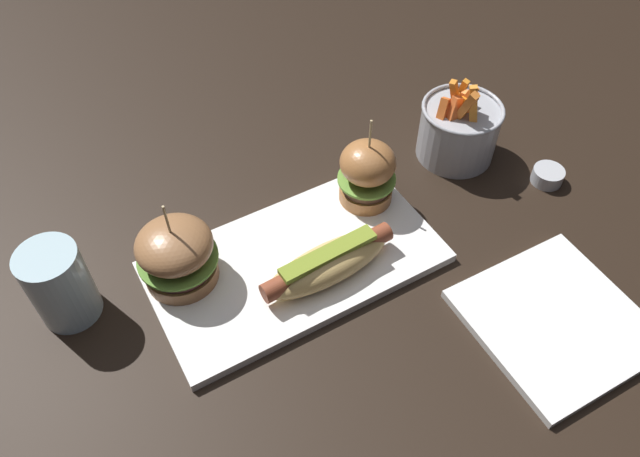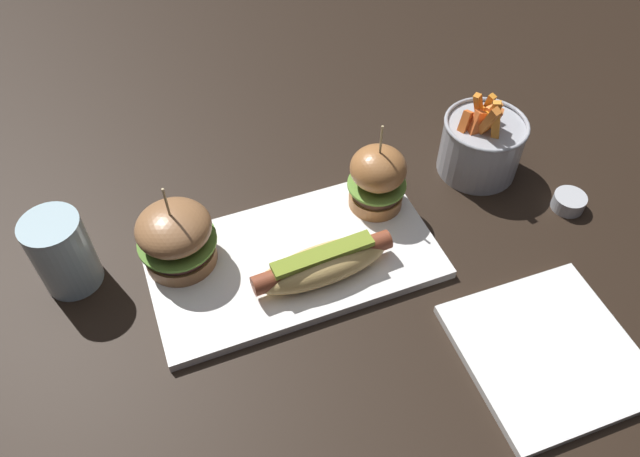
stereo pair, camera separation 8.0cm
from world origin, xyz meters
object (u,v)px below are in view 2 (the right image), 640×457
Objects in this scene: platter_main at (294,259)px; slider_right at (377,178)px; fries_bucket at (481,145)px; sauce_ramekin at (569,201)px; water_glass at (62,253)px; side_plate at (548,352)px; hot_dog at (323,264)px; slider_left at (176,237)px.

platter_main is 2.69× the size of slider_right.
platter_main is 0.34m from fries_bucket.
water_glass reaches higher than sauce_ramekin.
water_glass is (-0.69, 0.13, 0.04)m from sauce_ramekin.
water_glass is at bearing 164.30° from platter_main.
hot_dog is at bearing 136.62° from side_plate.
slider_right is at bearing 108.03° from side_plate.
slider_right is 0.19m from fries_bucket.
platter_main is at bearing 121.02° from hot_dog.
water_glass is at bearing 169.44° from sauce_ramekin.
sauce_ramekin is (0.38, -0.01, -0.02)m from hot_dog.
slider_right reaches higher than slider_left.
platter_main is 2.67× the size of fries_bucket.
hot_dog is at bearing -21.67° from water_glass.
sauce_ramekin is (0.08, -0.12, -0.04)m from fries_bucket.
sauce_ramekin is 0.71m from water_glass.
slider_left is 0.14m from water_glass.
side_plate is at bearing -45.64° from platter_main.
water_glass is at bearing 148.13° from side_plate.
fries_bucket is at bearing 74.46° from side_plate.
water_glass is at bearing 158.33° from hot_dog.
slider_left is 0.56m from sauce_ramekin.
fries_bucket is (0.18, 0.02, -0.02)m from slider_right.
side_plate is (0.21, -0.20, -0.03)m from hot_dog.
platter_main is 0.16m from slider_right.
hot_dog is at bearing -28.83° from slider_left.
sauce_ramekin reaches higher than platter_main.
side_plate is (0.10, -0.29, -0.06)m from slider_right.
slider_right is at bearing 38.10° from hot_dog.
slider_left reaches higher than hot_dog.
hot_dog is 1.72× the size of water_glass.
water_glass is (-0.14, 0.03, -0.00)m from slider_left.
hot_dog is 0.30m from side_plate.
water_glass is (-0.31, 0.12, 0.02)m from hot_dog.
sauce_ramekin is (0.27, -0.10, -0.05)m from slider_right.
platter_main is 0.30m from water_glass.
fries_bucket reaches higher than platter_main.
slider_left is at bearing -177.27° from fries_bucket.
water_glass reaches higher than platter_main.
water_glass is (-0.28, 0.08, 0.05)m from platter_main.
hot_dog is at bearing -141.90° from slider_right.
slider_left is at bearing 169.83° from sauce_ramekin.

